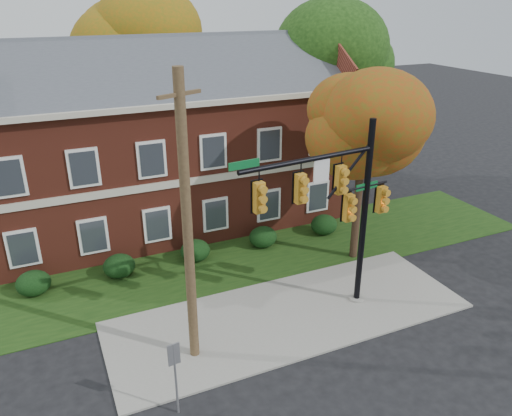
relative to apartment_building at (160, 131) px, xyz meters
name	(u,v)px	position (x,y,z in m)	size (l,w,h in m)	color
ground	(302,330)	(2.00, -11.95, -4.99)	(120.00, 120.00, 0.00)	black
sidewalk	(289,315)	(2.00, -10.95, -4.95)	(14.00, 5.00, 0.08)	gray
grass_strip	(240,258)	(2.00, -5.95, -4.97)	(30.00, 6.00, 0.04)	#193811
apartment_building	(160,131)	(0.00, 0.00, 0.00)	(18.80, 8.80, 9.74)	maroon
hedge_far_left	(33,283)	(-7.00, -5.25, -4.46)	(1.40, 1.26, 1.05)	black
hedge_left	(119,266)	(-3.50, -5.25, -4.46)	(1.40, 1.26, 1.05)	black
hedge_center	(195,251)	(0.00, -5.25, -4.46)	(1.40, 1.26, 1.05)	black
hedge_right	(263,237)	(3.50, -5.25, -4.46)	(1.40, 1.26, 1.05)	black
hedge_far_right	(324,225)	(7.00, -5.25, -4.46)	(1.40, 1.26, 1.05)	black
tree_near_right	(371,119)	(7.22, -8.09, 1.68)	(4.50, 4.25, 8.58)	black
tree_right_rear	(339,57)	(11.31, 0.86, 3.13)	(6.30, 5.95, 10.62)	black
tree_far_rear	(146,41)	(1.34, 7.84, 3.86)	(6.84, 6.46, 11.52)	black
traffic_signal	(337,201)	(3.62, -11.32, -0.30)	(6.75, 0.99, 7.55)	gray
utility_pole	(187,226)	(-2.08, -11.68, -0.04)	(1.43, 0.71, 9.75)	#4A3522
sign_post	(175,367)	(-3.33, -13.95, -3.27)	(0.37, 0.09, 2.52)	slate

